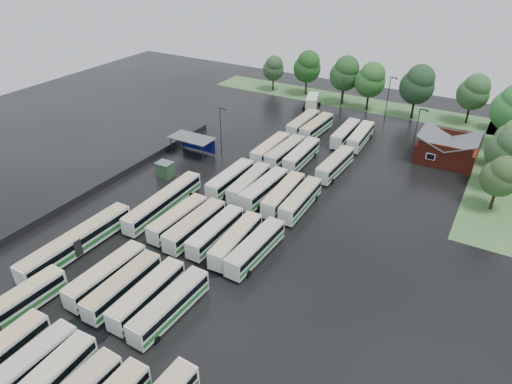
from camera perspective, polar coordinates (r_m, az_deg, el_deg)
The scene contains 50 objects.
ground at distance 62.50m, azimuth -7.15°, elevation -6.35°, with size 160.00×160.00×0.00m, color black.
brick_building at distance 89.49m, azimuth 22.72°, elevation 4.72°, with size 10.07×8.60×5.39m.
wash_shed at distance 85.33m, azimuth -7.87°, elevation 6.51°, with size 8.20×4.20×3.58m.
utility_hut at distance 78.98m, azimuth -11.30°, elevation 2.80°, with size 2.70×2.20×2.62m.
grass_strip_north at distance 114.25m, azimuth 13.60°, elevation 10.59°, with size 80.00×10.00×0.01m, color #406C35.
grass_strip_east at distance 89.99m, azimuth 28.65°, elevation 2.07°, with size 10.00×50.00×0.01m, color #406C35.
west_fence at distance 80.28m, azimuth -16.62°, elevation 1.95°, with size 0.10×50.00×1.20m, color #2D2D30.
bus_r0c1 at distance 50.01m, azimuth -27.07°, elevation -19.23°, with size 2.44×10.90×3.03m.
bus_r1c0 at distance 57.15m, azimuth -18.19°, elevation -9.81°, with size 2.60×10.99×3.04m.
bus_r1c1 at distance 55.15m, azimuth -16.28°, elevation -11.19°, with size 2.39×10.74×2.98m.
bus_r1c2 at distance 53.38m, azimuth -13.41°, elevation -12.35°, with size 2.41×10.73×2.98m.
bus_r1c3 at distance 51.53m, azimuth -10.72°, elevation -13.79°, with size 2.62×11.00×3.05m.
bus_r2c0 at distance 64.86m, azimuth -9.70°, elevation -3.30°, with size 2.62×10.71×2.96m.
bus_r2c1 at distance 62.95m, azimuth -7.62°, elevation -4.17°, with size 2.58×11.21×3.11m.
bus_r2c2 at distance 61.57m, azimuth -5.10°, elevation -4.98°, with size 2.26×10.58×2.95m.
bus_r2c3 at distance 59.85m, azimuth -2.51°, elevation -6.03°, with size 2.81×10.78×2.97m.
bus_r2c4 at distance 58.47m, azimuth -0.05°, elevation -6.93°, with size 2.69×11.10×3.07m.
bus_r3c0 at distance 73.84m, azimuth -3.22°, elevation 1.64°, with size 2.43×10.97×3.05m.
bus_r3c1 at distance 72.54m, azimuth -0.86°, elevation 1.10°, with size 2.74×10.89×3.01m.
bus_r3c2 at distance 71.00m, azimuth 1.04°, elevation 0.44°, with size 2.77×11.13×3.08m.
bus_r3c3 at distance 69.51m, azimuth 3.45°, elevation -0.32°, with size 2.79×11.18×3.09m.
bus_r3c4 at distance 68.44m, azimuth 5.61°, elevation -0.98°, with size 2.58×11.00×3.05m.
bus_r4c0 at distance 83.99m, azimuth 1.82°, elevation 5.41°, with size 2.36×11.01×3.06m.
bus_r4c1 at distance 82.83m, azimuth 3.65°, elevation 5.01°, with size 2.72×11.26×3.11m.
bus_r4c2 at distance 82.01m, azimuth 5.72°, elevation 4.63°, with size 2.54×11.09×3.08m.
bus_r4c4 at distance 79.42m, azimuth 9.85°, elevation 3.42°, with size 2.79×11.21×3.10m.
bus_r5c0 at distance 95.76m, azimuth 5.90°, elevation 8.52°, with size 2.47×11.19×3.11m.
bus_r5c1 at distance 94.43m, azimuth 7.57°, elevation 8.08°, with size 2.79×11.12×3.07m.
bus_r5c3 at distance 92.19m, azimuth 11.10°, elevation 7.19°, with size 2.49×10.99×3.05m.
bus_r5c4 at distance 91.46m, azimuth 12.94°, elevation 6.79°, with size 2.80×11.06×3.05m.
artic_bus_west_b at distance 69.10m, azimuth -11.47°, elevation -1.20°, with size 2.73×15.99×2.96m.
artic_bus_west_c at distance 63.70m, azimuth -21.46°, elevation -5.82°, with size 2.67×16.82×3.11m.
minibus at distance 109.25m, azimuth 7.02°, elevation 11.19°, with size 4.43×7.06×2.89m.
tree_north_0 at distance 120.00m, azimuth 2.21°, elevation 15.23°, with size 5.43×5.43×8.99m.
tree_north_1 at distance 116.72m, azimuth 6.47°, elevation 15.34°, with size 6.73×6.73×11.15m.
tree_north_2 at distance 111.19m, azimuth 11.11°, elevation 14.37°, with size 7.00×7.00×11.59m.
tree_north_3 at distance 108.13m, azimuth 14.16°, elevation 13.48°, with size 6.84×6.84×11.32m.
tree_north_4 at distance 105.72m, azimuth 19.60°, elevation 12.59°, with size 7.35×7.35×12.17m.
tree_north_5 at distance 107.75m, azimuth 25.61°, elevation 11.25°, with size 6.61×6.61×10.94m.
tree_north_6 at distance 107.17m, azimuth 28.62°, elevation 9.43°, with size 5.00×5.00×8.28m.
tree_east_0 at distance 74.99m, azimuth 28.34°, elevation 1.78°, with size 5.43×5.43×8.99m.
tree_east_1 at distance 81.46m, azimuth 29.07°, elevation 4.61°, with size 6.46×6.46×10.69m.
tree_east_4 at distance 106.51m, azimuth 28.82°, elevation 9.25°, with size 5.01×4.98×8.25m.
lamp_post_ne at distance 84.92m, azimuth 19.43°, elevation 7.08°, with size 1.58×0.31×10.25m.
lamp_post_nw at distance 83.60m, azimuth -4.37°, elevation 7.99°, with size 1.43×0.28×9.28m.
lamp_post_back_w at distance 103.11m, azimuth 10.71°, elevation 11.90°, with size 1.41×0.27×9.16m.
lamp_post_back_e at distance 101.97m, azimuth 16.24°, elevation 11.36°, with size 1.56×0.30×10.14m.
puddle_0 at distance 53.63m, azimuth -20.45°, elevation -15.93°, with size 5.44×5.44×0.01m, color black.
puddle_2 at distance 68.84m, azimuth -14.27°, elevation -3.32°, with size 5.64×5.64×0.01m, color black.
puddle_3 at distance 58.54m, azimuth -5.51°, elevation -9.15°, with size 4.77×4.77×0.01m, color black.
Camera 1 is at (31.54, -39.13, 37.15)m, focal length 32.00 mm.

